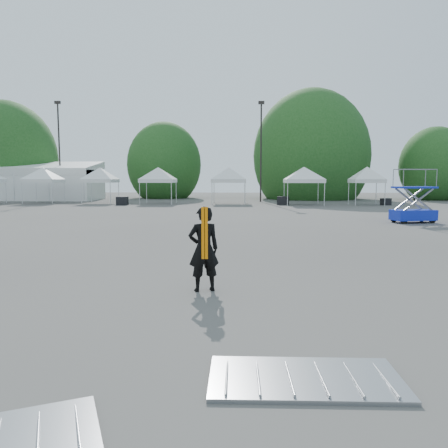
{
  "coord_description": "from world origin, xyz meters",
  "views": [
    {
      "loc": [
        1.14,
        -11.5,
        2.33
      ],
      "look_at": [
        0.74,
        -1.68,
        1.3
      ],
      "focal_mm": 35.0,
      "sensor_mm": 36.0,
      "label": 1
    }
  ],
  "objects": [
    {
      "name": "ground",
      "position": [
        0.0,
        0.0,
        0.0
      ],
      "size": [
        120.0,
        120.0,
        0.0
      ],
      "primitive_type": "plane",
      "color": "#474442",
      "rests_on": "ground"
    },
    {
      "name": "marquee",
      "position": [
        -22.0,
        35.0,
        1.97
      ],
      "size": [
        15.0,
        6.25,
        4.23
      ],
      "color": "white",
      "rests_on": "ground"
    },
    {
      "name": "light_pole_west",
      "position": [
        -18.0,
        34.0,
        5.77
      ],
      "size": [
        0.6,
        0.25,
        10.3
      ],
      "color": "black",
      "rests_on": "ground"
    },
    {
      "name": "light_pole_east",
      "position": [
        3.0,
        32.0,
        5.52
      ],
      "size": [
        0.6,
        0.25,
        9.8
      ],
      "color": "black",
      "rests_on": "ground"
    },
    {
      "name": "tree_far_w",
      "position": [
        -26.0,
        38.0,
        4.54
      ],
      "size": [
        4.8,
        4.8,
        7.3
      ],
      "color": "#382314",
      "rests_on": "ground"
    },
    {
      "name": "tree_mid_w",
      "position": [
        -8.0,
        40.0,
        3.93
      ],
      "size": [
        4.16,
        4.16,
        6.33
      ],
      "color": "#382314",
      "rests_on": "ground"
    },
    {
      "name": "tree_mid_e",
      "position": [
        9.0,
        39.0,
        4.84
      ],
      "size": [
        5.12,
        5.12,
        7.79
      ],
      "color": "#382314",
      "rests_on": "ground"
    },
    {
      "name": "tree_far_e",
      "position": [
        22.0,
        37.0,
        3.63
      ],
      "size": [
        3.84,
        3.84,
        5.84
      ],
      "color": "#382314",
      "rests_on": "ground"
    },
    {
      "name": "tent_b",
      "position": [
        -17.45,
        28.8,
        3.06
      ],
      "size": [
        4.22,
        4.22,
        3.88
      ],
      "color": "silver",
      "rests_on": "ground"
    },
    {
      "name": "tent_c",
      "position": [
        -12.09,
        28.88,
        3.06
      ],
      "size": [
        4.06,
        4.06,
        3.88
      ],
      "color": "silver",
      "rests_on": "ground"
    },
    {
      "name": "tent_d",
      "position": [
        -6.5,
        28.27,
        3.06
      ],
      "size": [
        4.29,
        4.29,
        3.88
      ],
      "color": "silver",
      "rests_on": "ground"
    },
    {
      "name": "tent_e",
      "position": [
        -0.05,
        28.76,
        3.06
      ],
      "size": [
        4.44,
        4.44,
        3.88
      ],
      "color": "silver",
      "rests_on": "ground"
    },
    {
      "name": "tent_f",
      "position": [
        6.55,
        27.15,
        3.06
      ],
      "size": [
        4.66,
        4.66,
        3.88
      ],
      "color": "silver",
      "rests_on": "ground"
    },
    {
      "name": "tent_g",
      "position": [
        11.97,
        27.01,
        3.06
      ],
      "size": [
        3.75,
        3.75,
        3.88
      ],
      "color": "silver",
      "rests_on": "ground"
    },
    {
      "name": "man",
      "position": [
        0.36,
        -2.65,
        0.88
      ],
      "size": [
        0.74,
        0.6,
        1.76
      ],
      "rotation": [
        0.0,
        0.0,
        3.46
      ],
      "color": "black",
      "rests_on": "ground"
    },
    {
      "name": "scissor_lift",
      "position": [
        10.15,
        11.75,
        1.42
      ],
      "size": [
        2.37,
        1.56,
        2.81
      ],
      "rotation": [
        0.0,
        0.0,
        0.23
      ],
      "color": "#0D30AD",
      "rests_on": "ground"
    },
    {
      "name": "barrier_mid",
      "position": [
        1.88,
        -6.64,
        0.04
      ],
      "size": [
        2.22,
        1.12,
        0.07
      ],
      "rotation": [
        0.0,
        0.0,
        0.01
      ],
      "color": "#92959A",
      "rests_on": "ground"
    },
    {
      "name": "crate_west",
      "position": [
        -9.26,
        26.04,
        0.37
      ],
      "size": [
        0.97,
        0.77,
        0.74
      ],
      "primitive_type": "cube",
      "rotation": [
        0.0,
        0.0,
        0.04
      ],
      "color": "black",
      "rests_on": "ground"
    },
    {
      "name": "crate_mid",
      "position": [
        4.77,
        26.97,
        0.37
      ],
      "size": [
        1.11,
        0.96,
        0.74
      ],
      "primitive_type": "cube",
      "rotation": [
        0.0,
        0.0,
        -0.25
      ],
      "color": "black",
      "rests_on": "ground"
    },
    {
      "name": "crate_east",
      "position": [
        13.65,
        26.93,
        0.3
      ],
      "size": [
        0.92,
        0.81,
        0.6
      ],
      "primitive_type": "cube",
      "rotation": [
        0.0,
        0.0,
        0.33
      ],
      "color": "black",
      "rests_on": "ground"
    }
  ]
}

